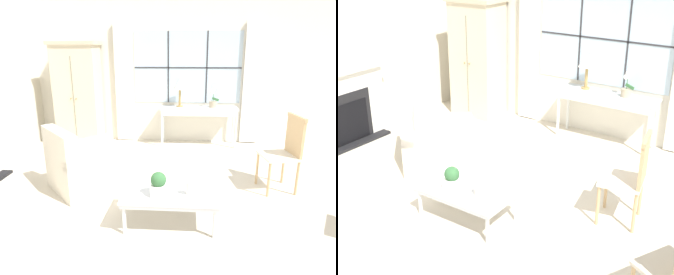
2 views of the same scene
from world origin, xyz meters
The scene contains 11 objects.
ground_plane centered at (0.00, 0.00, 0.00)m, with size 14.00×14.00×0.00m, color beige.
wall_back_windowed centered at (0.00, 3.02, 1.39)m, with size 7.20×0.14×2.80m.
armoire centered at (-2.09, 2.67, 0.99)m, with size 0.88×0.61×1.97m.
console_table centered at (0.23, 2.74, 0.67)m, with size 1.48×0.41×0.75m.
table_lamp centered at (-0.14, 2.79, 1.17)m, with size 0.26×0.26×0.53m.
potted_orchid centered at (0.50, 2.76, 0.92)m, with size 0.19×0.15×0.44m.
armchair_upholstered centered at (-1.32, 0.76, 0.28)m, with size 1.25×1.24×0.87m.
side_chair_wooden centered at (1.33, 0.85, 0.58)m, with size 0.51×0.51×1.02m.
coffee_table centered at (-0.14, -0.07, 0.33)m, with size 1.02×0.61×0.37m.
potted_plant_small centered at (-0.26, -0.16, 0.50)m, with size 0.16×0.16×0.26m.
pillar_candle centered at (0.06, -0.13, 0.44)m, with size 0.11×0.11×0.16m.
Camera 1 is at (0.04, -2.97, 1.84)m, focal length 32.00 mm.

